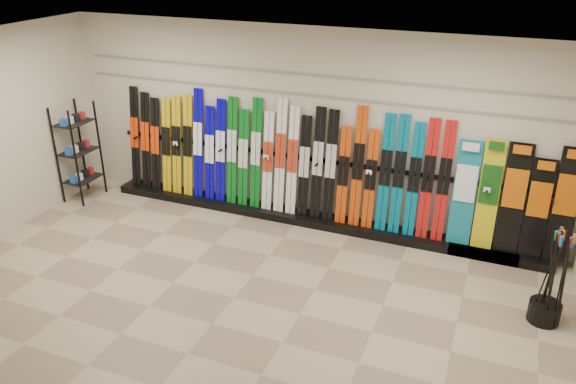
% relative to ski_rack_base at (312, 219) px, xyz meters
% --- Properties ---
extents(floor, '(8.00, 8.00, 0.00)m').
position_rel_ski_rack_base_xyz_m(floor, '(-0.22, -2.28, -0.06)').
color(floor, gray).
rests_on(floor, ground).
extents(back_wall, '(8.00, 0.00, 8.00)m').
position_rel_ski_rack_base_xyz_m(back_wall, '(-0.22, 0.22, 1.44)').
color(back_wall, beige).
rests_on(back_wall, floor).
extents(ceiling, '(8.00, 8.00, 0.00)m').
position_rel_ski_rack_base_xyz_m(ceiling, '(-0.22, -2.28, 2.94)').
color(ceiling, silver).
rests_on(ceiling, back_wall).
extents(ski_rack_base, '(8.00, 0.40, 0.12)m').
position_rel_ski_rack_base_xyz_m(ski_rack_base, '(0.00, 0.00, 0.00)').
color(ski_rack_base, black).
rests_on(ski_rack_base, floor).
extents(skis, '(5.38, 0.25, 1.82)m').
position_rel_ski_rack_base_xyz_m(skis, '(-0.66, 0.06, 0.90)').
color(skis, black).
rests_on(skis, ski_rack_base).
extents(snowboards, '(1.60, 0.24, 1.57)m').
position_rel_ski_rack_base_xyz_m(snowboards, '(2.87, 0.08, 0.82)').
color(snowboards, '#14728C').
rests_on(snowboards, ski_rack_base).
extents(accessory_rack, '(0.40, 0.60, 1.66)m').
position_rel_ski_rack_base_xyz_m(accessory_rack, '(-3.97, -0.58, 0.77)').
color(accessory_rack, black).
rests_on(accessory_rack, floor).
extents(pole_bin, '(0.37, 0.37, 0.25)m').
position_rel_ski_rack_base_xyz_m(pole_bin, '(3.38, -1.31, 0.07)').
color(pole_bin, black).
rests_on(pole_bin, floor).
extents(ski_poles, '(0.30, 0.32, 1.18)m').
position_rel_ski_rack_base_xyz_m(ski_poles, '(3.39, -1.33, 0.55)').
color(ski_poles, black).
rests_on(ski_poles, pole_bin).
extents(slatwall_rail_0, '(7.60, 0.02, 0.03)m').
position_rel_ski_rack_base_xyz_m(slatwall_rail_0, '(-0.22, 0.20, 1.94)').
color(slatwall_rail_0, gray).
rests_on(slatwall_rail_0, back_wall).
extents(slatwall_rail_1, '(7.60, 0.02, 0.03)m').
position_rel_ski_rack_base_xyz_m(slatwall_rail_1, '(-0.22, 0.20, 2.24)').
color(slatwall_rail_1, gray).
rests_on(slatwall_rail_1, back_wall).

